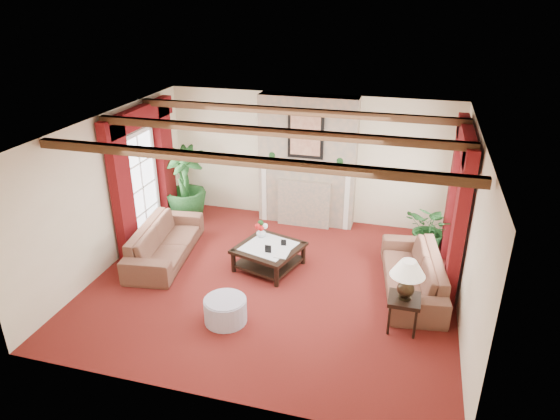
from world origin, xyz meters
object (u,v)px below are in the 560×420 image
(sofa_left, at_px, (164,236))
(ottoman, at_px, (225,310))
(sofa_right, at_px, (413,267))
(potted_palm, at_px, (186,200))
(coffee_table, at_px, (269,257))
(side_table, at_px, (403,313))

(sofa_left, relative_size, ottoman, 3.52)
(sofa_left, xyz_separation_m, sofa_right, (4.46, 0.10, 0.00))
(potted_palm, bearing_deg, coffee_table, -33.10)
(sofa_right, bearing_deg, ottoman, -66.55)
(potted_palm, bearing_deg, sofa_left, -78.15)
(sofa_right, height_order, ottoman, sofa_right)
(potted_palm, bearing_deg, side_table, -29.66)
(coffee_table, bearing_deg, sofa_right, 15.64)
(side_table, bearing_deg, ottoman, -168.61)
(sofa_left, relative_size, coffee_table, 2.19)
(sofa_left, bearing_deg, sofa_right, -96.64)
(coffee_table, distance_m, ottoman, 1.70)
(coffee_table, height_order, ottoman, coffee_table)
(sofa_left, distance_m, sofa_right, 4.46)
(sofa_right, bearing_deg, side_table, -13.10)
(potted_palm, distance_m, coffee_table, 2.77)
(sofa_right, relative_size, potted_palm, 1.27)
(ottoman, bearing_deg, side_table, 11.39)
(sofa_right, xyz_separation_m, side_table, (-0.10, -1.12, -0.16))
(ottoman, bearing_deg, coffee_table, 84.04)
(coffee_table, bearing_deg, ottoman, -79.12)
(sofa_left, distance_m, potted_palm, 1.69)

